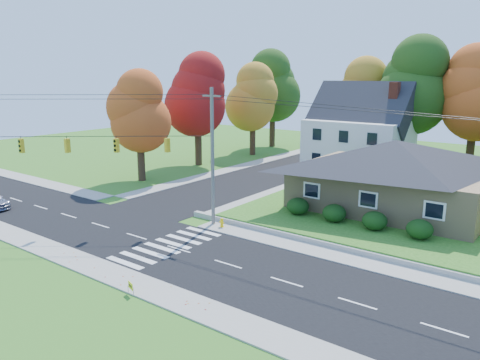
% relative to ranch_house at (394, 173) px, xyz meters
% --- Properties ---
extents(ground, '(120.00, 120.00, 0.00)m').
position_rel_ranch_house_xyz_m(ground, '(-8.00, -16.00, -3.27)').
color(ground, '#3D7923').
extents(road_main, '(90.00, 8.00, 0.02)m').
position_rel_ranch_house_xyz_m(road_main, '(-8.00, -16.00, -3.26)').
color(road_main, black).
rests_on(road_main, ground).
extents(road_cross, '(8.00, 44.00, 0.02)m').
position_rel_ranch_house_xyz_m(road_cross, '(-16.00, 10.00, -3.25)').
color(road_cross, black).
rests_on(road_cross, ground).
extents(sidewalk_north, '(90.00, 2.00, 0.08)m').
position_rel_ranch_house_xyz_m(sidewalk_north, '(-8.00, -11.00, -3.23)').
color(sidewalk_north, '#9C9A90').
rests_on(sidewalk_north, ground).
extents(sidewalk_south, '(90.00, 2.00, 0.08)m').
position_rel_ranch_house_xyz_m(sidewalk_south, '(-8.00, -21.00, -3.23)').
color(sidewalk_south, '#9C9A90').
rests_on(sidewalk_south, ground).
extents(lawn, '(30.00, 30.00, 0.50)m').
position_rel_ranch_house_xyz_m(lawn, '(5.00, 5.00, -3.02)').
color(lawn, '#3D7923').
rests_on(lawn, ground).
extents(ranch_house, '(14.60, 10.60, 5.40)m').
position_rel_ranch_house_xyz_m(ranch_house, '(0.00, 0.00, 0.00)').
color(ranch_house, tan).
rests_on(ranch_house, lawn).
extents(colonial_house, '(10.40, 8.40, 9.60)m').
position_rel_ranch_house_xyz_m(colonial_house, '(-7.96, 12.00, 1.32)').
color(colonial_house, silver).
rests_on(colonial_house, lawn).
extents(hedge_row, '(10.70, 1.70, 1.27)m').
position_rel_ranch_house_xyz_m(hedge_row, '(-0.50, -6.20, -2.13)').
color(hedge_row, '#163A10').
rests_on(hedge_row, lawn).
extents(traffic_infrastructure, '(38.10, 10.66, 10.00)m').
position_rel_ranch_house_xyz_m(traffic_infrastructure, '(-8.15, -14.65, 1.88)').
color(traffic_infrastructure, '#666059').
rests_on(traffic_infrastructure, ground).
extents(tree_lot_0, '(6.72, 6.72, 12.51)m').
position_rel_ranch_house_xyz_m(tree_lot_0, '(-10.00, 18.00, 5.04)').
color(tree_lot_0, '#3F2A19').
rests_on(tree_lot_0, lawn).
extents(tree_lot_1, '(7.84, 7.84, 14.60)m').
position_rel_ranch_house_xyz_m(tree_lot_1, '(-4.00, 17.00, 6.35)').
color(tree_lot_1, '#3F2A19').
rests_on(tree_lot_1, lawn).
extents(tree_lot_2, '(7.28, 7.28, 13.56)m').
position_rel_ranch_house_xyz_m(tree_lot_2, '(2.00, 18.00, 5.70)').
color(tree_lot_2, '#3F2A19').
rests_on(tree_lot_2, lawn).
extents(tree_west_0, '(6.16, 6.16, 11.47)m').
position_rel_ranch_house_xyz_m(tree_west_0, '(-25.00, -4.00, 3.89)').
color(tree_west_0, '#3F2A19').
rests_on(tree_west_0, ground).
extents(tree_west_1, '(7.28, 7.28, 13.56)m').
position_rel_ranch_house_xyz_m(tree_west_1, '(-26.00, 6.00, 5.20)').
color(tree_west_1, '#3F2A19').
rests_on(tree_west_1, ground).
extents(tree_west_2, '(6.72, 6.72, 12.51)m').
position_rel_ranch_house_xyz_m(tree_west_2, '(-25.00, 16.00, 4.54)').
color(tree_west_2, '#3F2A19').
rests_on(tree_west_2, ground).
extents(tree_west_3, '(7.84, 7.84, 14.60)m').
position_rel_ranch_house_xyz_m(tree_west_3, '(-27.00, 24.00, 5.85)').
color(tree_west_3, '#3F2A19').
rests_on(tree_west_3, ground).
extents(white_car, '(2.79, 4.68, 1.46)m').
position_rel_ranch_house_xyz_m(white_car, '(-15.33, 17.45, -2.52)').
color(white_car, '#B8B7BE').
rests_on(white_car, road_cross).
extents(fire_hydrant, '(0.43, 0.33, 0.75)m').
position_rel_ranch_house_xyz_m(fire_hydrant, '(-8.49, -11.05, -2.91)').
color(fire_hydrant, yellow).
rests_on(fire_hydrant, ground).
extents(yard_sign, '(0.52, 0.20, 0.67)m').
position_rel_ranch_house_xyz_m(yard_sign, '(-5.55, -21.96, -2.79)').
color(yard_sign, black).
rests_on(yard_sign, ground).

